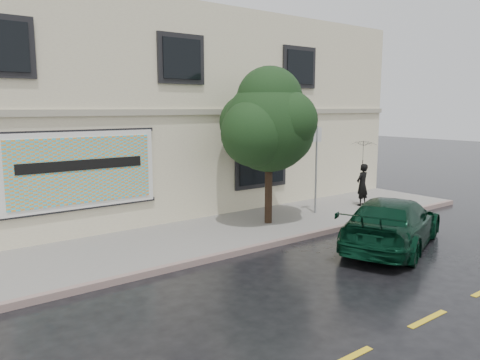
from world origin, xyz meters
TOP-DOWN VIEW (x-y plane):
  - ground at (0.00, 0.00)m, footprint 90.00×90.00m
  - sidewalk at (0.00, 3.25)m, footprint 20.00×3.50m
  - curb at (0.00, 1.50)m, footprint 20.00×0.18m
  - road_marking at (0.00, -3.50)m, footprint 19.00×0.12m
  - building at (0.00, 9.00)m, footprint 20.00×8.12m
  - billboard at (-3.20, 4.92)m, footprint 4.30×0.16m
  - car at (3.23, -0.50)m, footprint 5.12×3.64m
  - pedestrian at (6.45, 3.03)m, footprint 0.61×0.44m
  - umbrella at (6.45, 3.03)m, footprint 1.22×1.22m
  - street_tree at (1.98, 3.14)m, footprint 2.80×2.80m
  - sign_pole at (4.16, 3.20)m, footprint 0.36×0.09m

SIDE VIEW (x-z plane):
  - ground at x=0.00m, z-range 0.00..0.00m
  - road_marking at x=0.00m, z-range 0.00..0.01m
  - sidewalk at x=0.00m, z-range 0.00..0.15m
  - curb at x=0.00m, z-range -0.01..0.15m
  - car at x=3.23m, z-range 0.00..1.36m
  - pedestrian at x=6.45m, z-range 0.15..1.70m
  - sign_pole at x=4.16m, z-range 0.42..3.39m
  - billboard at x=-3.20m, z-range 0.95..3.15m
  - umbrella at x=6.45m, z-range 1.70..2.44m
  - street_tree at x=1.98m, z-range 0.95..5.38m
  - building at x=0.00m, z-range 0.00..7.00m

